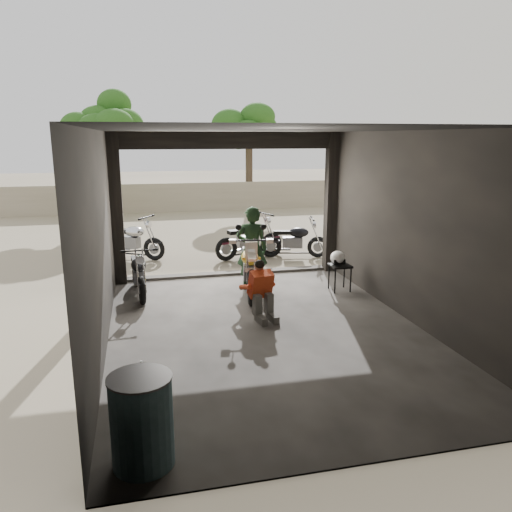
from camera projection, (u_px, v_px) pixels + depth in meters
name	position (u px, v px, depth m)	size (l,w,h in m)	color
ground	(267.00, 332.00, 8.11)	(80.00, 80.00, 0.00)	#7A6D56
garage	(259.00, 248.00, 8.33)	(7.00, 7.13, 3.20)	#2D2B28
boundary_wall	(185.00, 197.00, 21.23)	(18.00, 0.30, 1.20)	gray
tree_left	(104.00, 112.00, 18.35)	(2.20, 2.20, 5.60)	#382B1E
tree_right	(249.00, 126.00, 21.16)	(2.20, 2.20, 5.00)	#382B1E
main_bike	(250.00, 264.00, 9.93)	(0.78, 1.89, 1.26)	silver
left_bike	(138.00, 270.00, 9.89)	(0.63, 1.53, 1.03)	black
outside_bike_a	(131.00, 237.00, 12.89)	(0.69, 1.67, 1.13)	black
outside_bike_b	(249.00, 236.00, 12.96)	(0.70, 1.71, 1.15)	#42101D
outside_bike_c	(294.00, 238.00, 13.02)	(0.64, 1.56, 1.06)	black
rider	(252.00, 249.00, 10.16)	(0.64, 0.42, 1.74)	black
mechanic	(263.00, 293.00, 8.52)	(0.51, 0.69, 1.00)	#D5451C
stool	(340.00, 268.00, 10.15)	(0.41, 0.41, 0.56)	black
helmet	(338.00, 258.00, 10.14)	(0.30, 0.31, 0.28)	white
oil_drum	(142.00, 422.00, 4.72)	(0.59, 0.59, 0.92)	slate
sign_post	(353.00, 197.00, 12.41)	(0.81, 0.08, 2.42)	black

